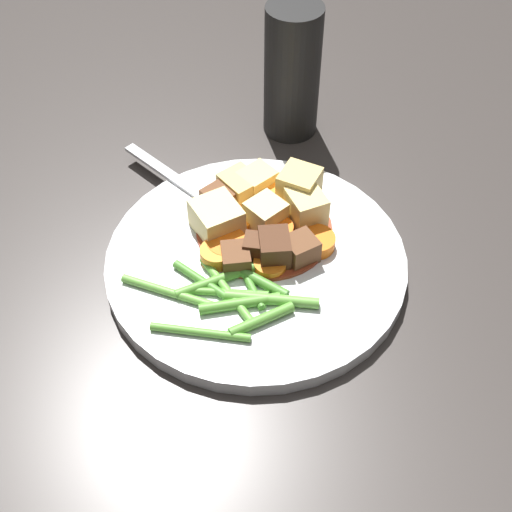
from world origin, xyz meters
TOP-DOWN VIEW (x-y plane):
  - ground_plane at (0.00, 0.00)m, footprint 3.00×3.00m
  - dinner_plate at (0.00, 0.00)m, footprint 0.25×0.25m
  - stew_sauce at (0.03, 0.00)m, footprint 0.12×0.12m
  - carrot_slice_0 at (0.02, -0.05)m, footprint 0.03×0.03m
  - carrot_slice_1 at (-0.01, -0.01)m, footprint 0.04×0.04m
  - carrot_slice_2 at (0.03, -0.01)m, footprint 0.04×0.04m
  - carrot_slice_3 at (0.03, 0.03)m, footprint 0.05×0.05m
  - carrot_slice_4 at (0.08, -0.00)m, footprint 0.03×0.03m
  - carrot_slice_5 at (0.00, 0.02)m, footprint 0.04×0.04m
  - carrot_slice_6 at (0.05, -0.01)m, footprint 0.05×0.05m
  - carrot_slice_7 at (-0.01, 0.03)m, footprint 0.04×0.04m
  - potato_chunk_0 at (0.02, 0.04)m, footprint 0.05×0.05m
  - potato_chunk_1 at (0.04, -0.00)m, footprint 0.04×0.04m
  - potato_chunk_2 at (0.08, 0.02)m, footprint 0.04×0.04m
  - potato_chunk_3 at (0.07, -0.02)m, footprint 0.04×0.04m
  - potato_chunk_4 at (0.05, -0.03)m, footprint 0.04×0.04m
  - potato_chunk_5 at (0.07, 0.03)m, footprint 0.04×0.04m
  - meat_chunk_0 at (0.00, -0.02)m, footprint 0.04×0.03m
  - meat_chunk_1 at (-0.00, 0.00)m, footprint 0.02×0.02m
  - meat_chunk_2 at (0.05, 0.04)m, footprint 0.04×0.04m
  - meat_chunk_3 at (-0.01, 0.01)m, footprint 0.03×0.03m
  - meat_chunk_4 at (0.01, -0.04)m, footprint 0.04×0.04m
  - green_bean_0 at (-0.06, 0.00)m, footprint 0.03×0.06m
  - green_bean_1 at (-0.09, 0.02)m, footprint 0.01×0.08m
  - green_bean_2 at (-0.06, 0.06)m, footprint 0.02×0.08m
  - green_bean_3 at (-0.04, 0.01)m, footprint 0.06×0.06m
  - green_bean_4 at (-0.05, -0.02)m, footprint 0.02×0.07m
  - green_bean_5 at (-0.04, 0.04)m, footprint 0.03×0.05m
  - green_bean_6 at (-0.03, -0.01)m, footprint 0.03×0.05m
  - green_bean_7 at (-0.05, 0.01)m, footprint 0.02×0.06m
  - green_bean_8 at (-0.03, 0.02)m, footprint 0.05×0.06m
  - green_bean_9 at (-0.07, -0.02)m, footprint 0.04×0.05m
  - green_bean_10 at (-0.03, -0.00)m, footprint 0.05×0.04m
  - fork at (0.06, 0.07)m, footprint 0.10×0.16m
  - pepper_mill at (0.19, 0.01)m, footprint 0.05×0.05m

SIDE VIEW (x-z plane):
  - ground_plane at x=0.00m, z-range 0.00..0.00m
  - dinner_plate at x=0.00m, z-range 0.00..0.01m
  - stew_sauce at x=0.03m, z-range 0.01..0.02m
  - fork at x=0.06m, z-range 0.01..0.02m
  - green_bean_7 at x=-0.05m, z-range 0.01..0.02m
  - green_bean_10 at x=-0.03m, z-range 0.01..0.02m
  - green_bean_1 at x=-0.09m, z-range 0.01..0.02m
  - green_bean_3 at x=-0.04m, z-range 0.01..0.02m
  - green_bean_2 at x=-0.06m, z-range 0.01..0.02m
  - green_bean_5 at x=-0.04m, z-range 0.01..0.02m
  - green_bean_8 at x=-0.03m, z-range 0.01..0.02m
  - green_bean_6 at x=-0.03m, z-range 0.01..0.02m
  - green_bean_9 at x=-0.07m, z-range 0.01..0.02m
  - carrot_slice_1 at x=-0.01m, z-range 0.01..0.02m
  - carrot_slice_3 at x=0.03m, z-range 0.01..0.02m
  - green_bean_0 at x=-0.06m, z-range 0.01..0.02m
  - green_bean_4 at x=-0.05m, z-range 0.01..0.02m
  - carrot_slice_0 at x=0.02m, z-range 0.01..0.02m
  - carrot_slice_7 at x=-0.01m, z-range 0.01..0.03m
  - carrot_slice_2 at x=0.03m, z-range 0.01..0.03m
  - carrot_slice_5 at x=0.00m, z-range 0.01..0.03m
  - carrot_slice_6 at x=0.05m, z-range 0.01..0.03m
  - carrot_slice_4 at x=0.08m, z-range 0.01..0.03m
  - meat_chunk_3 at x=-0.01m, z-range 0.01..0.03m
  - meat_chunk_1 at x=0.00m, z-range 0.01..0.03m
  - meat_chunk_2 at x=0.05m, z-range 0.01..0.03m
  - meat_chunk_4 at x=0.01m, z-range 0.01..0.04m
  - potato_chunk_5 at x=0.07m, z-range 0.01..0.04m
  - potato_chunk_2 at x=0.08m, z-range 0.01..0.04m
  - meat_chunk_0 at x=0.00m, z-range 0.01..0.04m
  - potato_chunk_1 at x=0.04m, z-range 0.01..0.04m
  - potato_chunk_0 at x=0.02m, z-range 0.01..0.04m
  - potato_chunk_4 at x=0.05m, z-range 0.01..0.05m
  - potato_chunk_3 at x=0.07m, z-range 0.01..0.05m
  - pepper_mill at x=0.19m, z-range 0.00..0.13m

